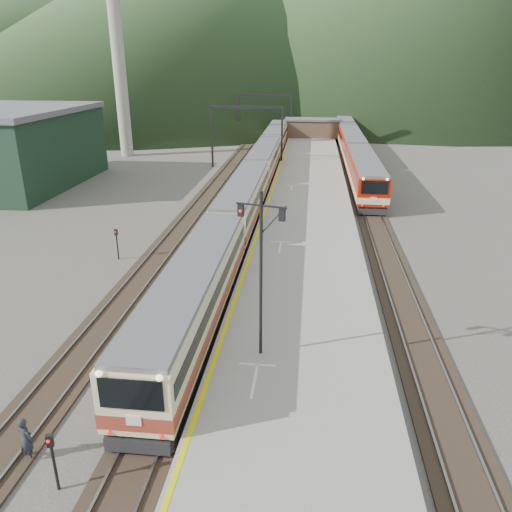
# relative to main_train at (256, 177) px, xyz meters

# --- Properties ---
(ground) EXTENTS (400.00, 400.00, 0.00)m
(ground) POSITION_rel_main_train_xyz_m (0.00, -40.41, -1.93)
(ground) COLOR #47423D
(ground) RESTS_ON ground
(track_main) EXTENTS (2.60, 200.00, 0.23)m
(track_main) POSITION_rel_main_train_xyz_m (0.00, -0.41, -1.86)
(track_main) COLOR black
(track_main) RESTS_ON ground
(track_far) EXTENTS (2.60, 200.00, 0.23)m
(track_far) POSITION_rel_main_train_xyz_m (-5.00, -0.41, -1.86)
(track_far) COLOR black
(track_far) RESTS_ON ground
(track_second) EXTENTS (2.60, 200.00, 0.23)m
(track_second) POSITION_rel_main_train_xyz_m (11.50, -0.41, -1.86)
(track_second) COLOR black
(track_second) RESTS_ON ground
(platform) EXTENTS (8.00, 100.00, 1.00)m
(platform) POSITION_rel_main_train_xyz_m (5.60, -2.41, -1.43)
(platform) COLOR gray
(platform) RESTS_ON ground
(gantry_near) EXTENTS (9.55, 0.25, 8.00)m
(gantry_near) POSITION_rel_main_train_xyz_m (-2.85, 14.59, 3.66)
(gantry_near) COLOR black
(gantry_near) RESTS_ON ground
(gantry_far) EXTENTS (9.55, 0.25, 8.00)m
(gantry_far) POSITION_rel_main_train_xyz_m (-2.85, 39.59, 3.66)
(gantry_far) COLOR black
(gantry_far) RESTS_ON ground
(warehouse) EXTENTS (14.50, 20.50, 8.60)m
(warehouse) POSITION_rel_main_train_xyz_m (-28.00, 1.59, 2.39)
(warehouse) COLOR black
(warehouse) RESTS_ON ground
(smokestack) EXTENTS (1.80, 1.80, 30.00)m
(smokestack) POSITION_rel_main_train_xyz_m (-22.00, 21.59, 13.07)
(smokestack) COLOR #9E998E
(smokestack) RESTS_ON ground
(station_shed) EXTENTS (9.40, 4.40, 3.10)m
(station_shed) POSITION_rel_main_train_xyz_m (5.60, 37.59, 0.64)
(station_shed) COLOR brown
(station_shed) RESTS_ON platform
(hill_a) EXTENTS (180.00, 180.00, 60.00)m
(hill_a) POSITION_rel_main_train_xyz_m (-40.00, 149.59, 28.07)
(hill_a) COLOR #294F23
(hill_a) RESTS_ON ground
(hill_b) EXTENTS (220.00, 220.00, 75.00)m
(hill_b) POSITION_rel_main_train_xyz_m (30.00, 189.59, 35.57)
(hill_b) COLOR #294F23
(hill_b) RESTS_ON ground
(hill_d) EXTENTS (200.00, 200.00, 55.00)m
(hill_d) POSITION_rel_main_train_xyz_m (-120.00, 199.59, 25.57)
(hill_d) COLOR #294F23
(hill_d) RESTS_ON ground
(main_train) EXTENTS (2.78, 76.31, 3.40)m
(main_train) POSITION_rel_main_train_xyz_m (0.00, 0.00, 0.00)
(main_train) COLOR beige
(main_train) RESTS_ON track_main
(second_train) EXTENTS (2.90, 59.53, 3.54)m
(second_train) POSITION_rel_main_train_xyz_m (11.50, 22.80, 0.07)
(second_train) COLOR #AB1603
(second_train) RESTS_ON track_second
(signal_mast) EXTENTS (2.14, 0.70, 7.53)m
(signal_mast) POSITION_rel_main_train_xyz_m (3.83, -32.23, 3.64)
(signal_mast) COLOR black
(signal_mast) RESTS_ON platform
(short_signal_a) EXTENTS (0.26, 0.22, 2.27)m
(short_signal_a) POSITION_rel_main_train_xyz_m (-2.19, -39.77, -0.46)
(short_signal_a) COLOR black
(short_signal_a) RESTS_ON ground
(short_signal_b) EXTENTS (0.22, 0.16, 2.27)m
(short_signal_b) POSITION_rel_main_train_xyz_m (-2.19, -14.82, -0.46)
(short_signal_b) COLOR black
(short_signal_b) RESTS_ON ground
(short_signal_c) EXTENTS (0.23, 0.18, 2.27)m
(short_signal_c) POSITION_rel_main_train_xyz_m (-7.82, -19.44, -0.46)
(short_signal_c) COLOR black
(short_signal_c) RESTS_ON ground
(worker) EXTENTS (0.75, 0.62, 1.75)m
(worker) POSITION_rel_main_train_xyz_m (-3.91, -38.55, -1.05)
(worker) COLOR #20252D
(worker) RESTS_ON ground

